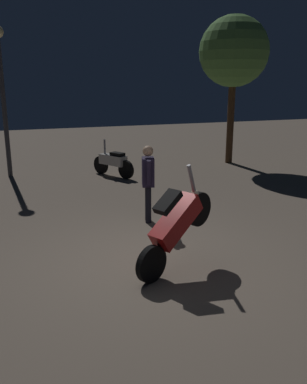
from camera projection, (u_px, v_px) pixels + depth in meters
The scene contains 6 objects.
ground_plane at pixel (150, 262), 6.65m from camera, with size 40.00×40.00×0.00m, color #756656.
motorcycle_red_foreground at pixel (176, 225), 6.20m from camera, with size 1.52×0.84×1.63m.
motorcycle_white_parked_left at pixel (113, 162), 12.52m from camera, with size 0.91×1.49×1.11m.
person_rider_beside at pixel (148, 177), 8.33m from camera, with size 0.33×0.66×1.60m.
streetlamp_near at pixel (2, 82), 11.91m from camera, with size 0.36×0.36×4.37m.
tree_left_bg at pixel (234, 52), 13.73m from camera, with size 2.35×2.35×4.98m.
Camera 1 is at (-2.05, -5.76, 2.86)m, focal length 38.26 mm.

